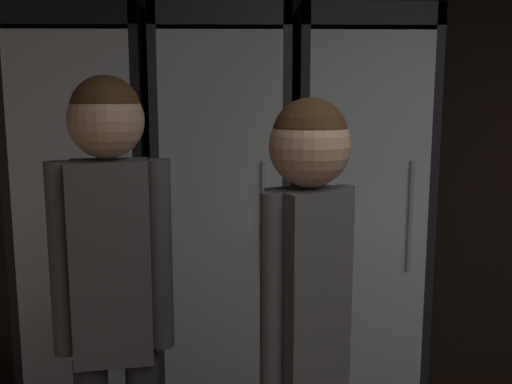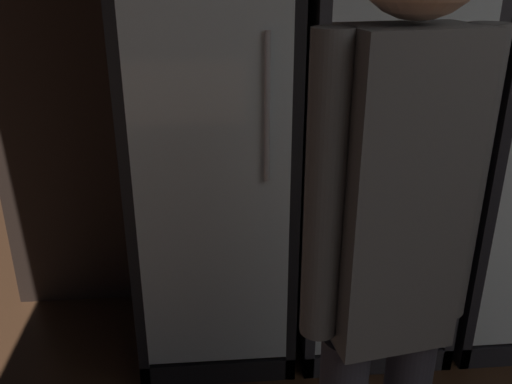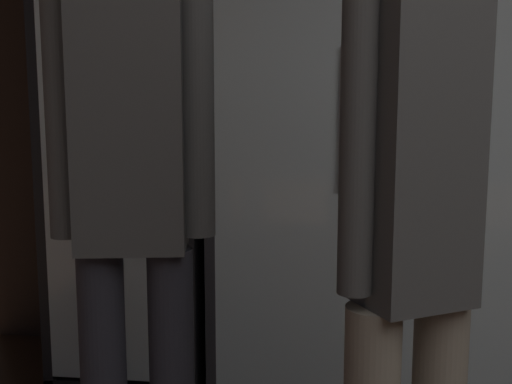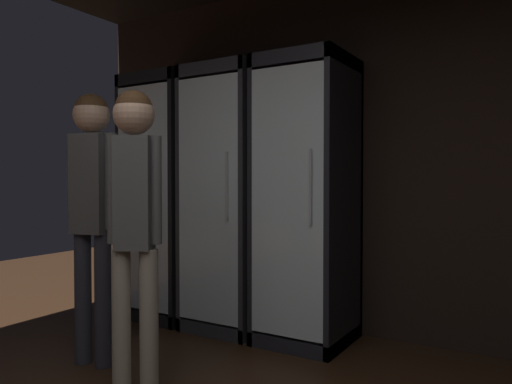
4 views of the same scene
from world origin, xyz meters
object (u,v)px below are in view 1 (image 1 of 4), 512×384
object	(u,v)px
cooler_center	(352,225)
shopper_near	(113,282)
cooler_far_left	(96,226)
cooler_left	(225,224)
shopper_far	(307,319)

from	to	relation	value
cooler_center	shopper_near	size ratio (longest dim) A/B	1.20
cooler_far_left	cooler_left	size ratio (longest dim) A/B	1.00
cooler_left	shopper_near	size ratio (longest dim) A/B	1.20
cooler_far_left	shopper_near	world-z (taller)	cooler_far_left
cooler_left	shopper_near	world-z (taller)	cooler_left
shopper_near	cooler_center	bearing A→B (deg)	50.42
cooler_far_left	cooler_center	distance (m)	1.33
shopper_near	shopper_far	world-z (taller)	shopper_near
shopper_near	shopper_far	xyz separation A→B (m)	(0.59, -0.21, -0.04)
cooler_far_left	shopper_far	xyz separation A→B (m)	(0.94, -1.39, 0.04)
cooler_far_left	cooler_center	world-z (taller)	same
cooler_far_left	cooler_center	size ratio (longest dim) A/B	1.00
cooler_center	cooler_far_left	bearing A→B (deg)	-180.00
cooler_left	shopper_near	distance (m)	1.22
cooler_far_left	shopper_near	size ratio (longest dim) A/B	1.20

